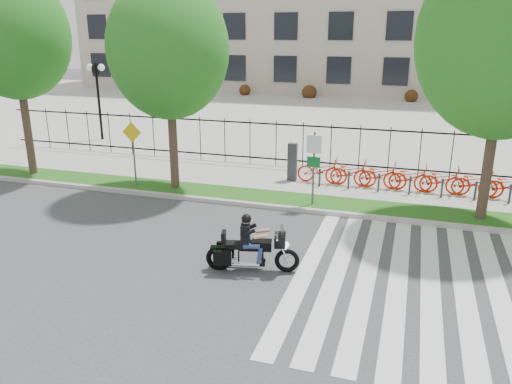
% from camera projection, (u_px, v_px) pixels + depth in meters
% --- Properties ---
extents(ground, '(120.00, 120.00, 0.00)m').
position_uv_depth(ground, '(227.00, 257.00, 13.42)').
color(ground, '#38383B').
rests_on(ground, ground).
extents(curb, '(60.00, 0.20, 0.15)m').
position_uv_depth(curb, '(270.00, 207.00, 17.11)').
color(curb, '#A9A89F').
rests_on(curb, ground).
extents(grass_verge, '(60.00, 1.50, 0.15)m').
position_uv_depth(grass_verge, '(276.00, 199.00, 17.88)').
color(grass_verge, '#1B5816').
rests_on(grass_verge, ground).
extents(sidewalk, '(60.00, 3.50, 0.15)m').
position_uv_depth(sidewalk, '(293.00, 180.00, 20.15)').
color(sidewalk, '#9B9A91').
rests_on(sidewalk, ground).
extents(plaza, '(80.00, 34.00, 0.10)m').
position_uv_depth(plaza, '(350.00, 115.00, 36.08)').
color(plaza, '#9B9A91').
rests_on(plaza, ground).
extents(crosswalk_stripes, '(5.70, 8.00, 0.01)m').
position_uv_depth(crosswalk_stripes, '(414.00, 283.00, 12.02)').
color(crosswalk_stripes, silver).
rests_on(crosswalk_stripes, ground).
extents(iron_fence, '(30.00, 0.06, 2.00)m').
position_uv_depth(iron_fence, '(303.00, 145.00, 21.41)').
color(iron_fence, black).
rests_on(iron_fence, sidewalk).
extents(lamp_post_left, '(1.06, 0.70, 4.25)m').
position_uv_depth(lamp_post_left, '(97.00, 82.00, 26.80)').
color(lamp_post_left, black).
rests_on(lamp_post_left, ground).
extents(street_tree_0, '(4.25, 4.25, 7.94)m').
position_uv_depth(street_tree_0, '(14.00, 36.00, 19.25)').
color(street_tree_0, '#3E2C22').
rests_on(street_tree_0, grass_verge).
extents(street_tree_1, '(4.30, 4.30, 7.55)m').
position_uv_depth(street_tree_1, '(168.00, 49.00, 17.47)').
color(street_tree_1, '#3E2C22').
rests_on(street_tree_1, grass_verge).
extents(street_tree_2, '(5.07, 5.07, 8.38)m').
position_uv_depth(street_tree_2, '(506.00, 39.00, 14.23)').
color(street_tree_2, '#3E2C22').
rests_on(street_tree_2, grass_verge).
extents(bike_share_station, '(8.96, 0.88, 1.50)m').
position_uv_depth(bike_share_station, '(409.00, 177.00, 18.45)').
color(bike_share_station, '#2D2D33').
rests_on(bike_share_station, sidewalk).
extents(sign_pole_regulatory, '(0.50, 0.09, 2.50)m').
position_uv_depth(sign_pole_regulatory, '(314.00, 159.00, 16.64)').
color(sign_pole_regulatory, '#59595B').
rests_on(sign_pole_regulatory, grass_verge).
extents(sign_pole_warning, '(0.78, 0.09, 2.49)m').
position_uv_depth(sign_pole_warning, '(133.00, 146.00, 18.63)').
color(sign_pole_warning, '#59595B').
rests_on(sign_pole_warning, grass_verge).
extents(motorcycle_rider, '(2.34, 0.98, 1.83)m').
position_uv_depth(motorcycle_rider, '(252.00, 248.00, 12.50)').
color(motorcycle_rider, black).
rests_on(motorcycle_rider, ground).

